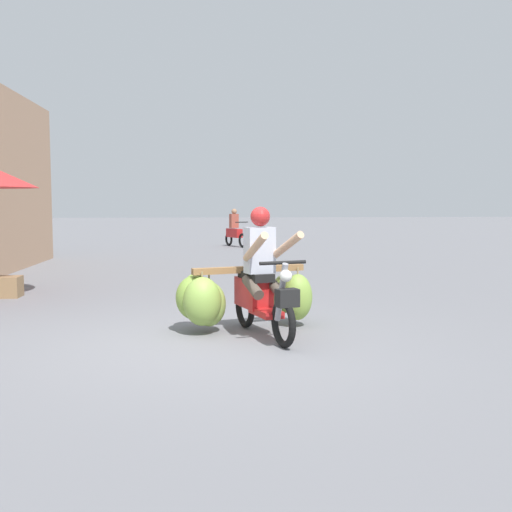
{
  "coord_description": "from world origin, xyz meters",
  "views": [
    {
      "loc": [
        -0.02,
        -6.92,
        1.63
      ],
      "look_at": [
        0.66,
        1.37,
        0.9
      ],
      "focal_mm": 42.87,
      "sensor_mm": 36.0,
      "label": 1
    }
  ],
  "objects": [
    {
      "name": "motorbike_main_loaded",
      "position": [
        0.38,
        0.66,
        0.5
      ],
      "size": [
        1.79,
        1.91,
        1.58
      ],
      "color": "black",
      "rests_on": "ground"
    },
    {
      "name": "produce_crate",
      "position": [
        -3.5,
        3.83,
        0.18
      ],
      "size": [
        0.56,
        0.4,
        0.36
      ],
      "primitive_type": "cube",
      "color": "olive",
      "rests_on": "ground"
    },
    {
      "name": "ground_plane",
      "position": [
        0.0,
        0.0,
        0.0
      ],
      "size": [
        120.0,
        120.0,
        0.0
      ],
      "primitive_type": "plane",
      "color": "slate"
    },
    {
      "name": "motorbike_distant_ahead_left",
      "position": [
        1.03,
        15.67,
        0.57
      ],
      "size": [
        0.81,
        1.51,
        1.4
      ],
      "color": "black",
      "rests_on": "ground"
    }
  ]
}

